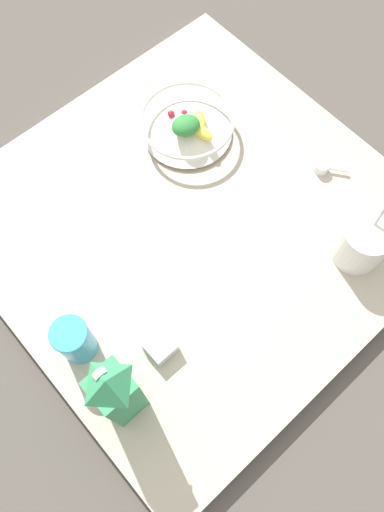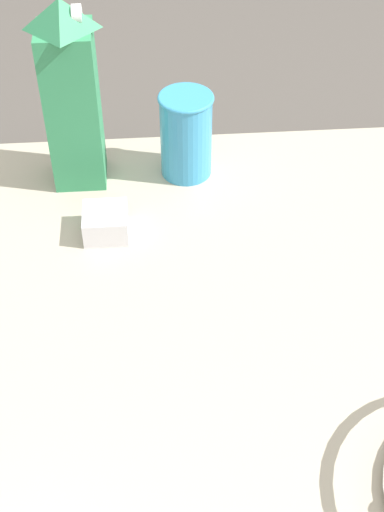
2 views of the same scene
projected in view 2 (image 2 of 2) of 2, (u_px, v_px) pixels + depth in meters
name	position (u px, v px, depth m)	size (l,w,h in m)	color
ground_plane	(273.00, 405.00, 0.82)	(6.00, 6.00, 0.00)	#4C4742
countertop	(274.00, 395.00, 0.81)	(0.98, 0.98, 0.04)	#B2A893
milk_carton	(72.00, 95.00, 0.97)	(0.07, 0.07, 0.28)	#338C59
drinking_cup	(186.00, 133.00, 1.03)	(0.08, 0.08, 0.13)	#3893C6
spice_jar	(106.00, 223.00, 0.96)	(0.06, 0.06, 0.04)	silver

